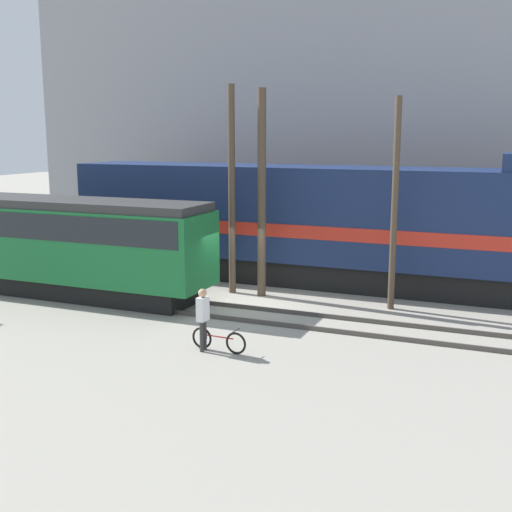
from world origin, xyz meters
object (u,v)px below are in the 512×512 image
object	(u,v)px
person	(203,313)
utility_pole_left	(232,191)
bicycle	(219,340)
streetcar	(67,241)
freight_locomotive	(314,223)
utility_pole_right	(395,205)
utility_pole_center	(262,195)

from	to	relation	value
person	utility_pole_left	xyz separation A→B (m)	(-2.00, 6.27, 2.72)
bicycle	streetcar	bearing A→B (deg)	155.84
person	utility_pole_left	world-z (taller)	utility_pole_left
streetcar	person	size ratio (longest dim) A/B	6.34
freight_locomotive	utility_pole_right	distance (m)	4.59
person	utility_pole_left	bearing A→B (deg)	107.66
streetcar	utility_pole_center	bearing A→B (deg)	22.14
person	utility_pole_center	world-z (taller)	utility_pole_center
person	utility_pole_center	distance (m)	6.85
person	utility_pole_right	xyz separation A→B (m)	(3.90, 6.27, 2.45)
utility_pole_left	freight_locomotive	bearing A→B (deg)	48.94
bicycle	utility_pole_right	distance (m)	7.76
person	utility_pole_left	size ratio (longest dim) A/B	0.23
freight_locomotive	bicycle	world-z (taller)	freight_locomotive
utility_pole_center	freight_locomotive	bearing A→B (deg)	66.76
bicycle	utility_pole_center	world-z (taller)	utility_pole_center
person	utility_pole_center	xyz separation A→B (m)	(-0.82, 6.27, 2.64)
freight_locomotive	bicycle	xyz separation A→B (m)	(0.09, -8.80, -2.11)
freight_locomotive	utility_pole_left	xyz separation A→B (m)	(-2.32, -2.66, 1.36)
utility_pole_left	utility_pole_center	xyz separation A→B (m)	(1.17, 0.00, -0.08)
utility_pole_left	utility_pole_right	distance (m)	5.90
streetcar	utility_pole_center	distance (m)	7.25
utility_pole_center	utility_pole_left	bearing A→B (deg)	180.00
streetcar	bicycle	size ratio (longest dim) A/B	6.62
utility_pole_center	utility_pole_right	size ratio (longest dim) A/B	1.05
freight_locomotive	person	xyz separation A→B (m)	(-0.32, -8.92, -1.35)
person	utility_pole_right	size ratio (longest dim) A/B	0.25
utility_pole_right	utility_pole_left	bearing A→B (deg)	180.00
freight_locomotive	streetcar	distance (m)	9.34
freight_locomotive	bicycle	size ratio (longest dim) A/B	11.88
person	utility_pole_right	bearing A→B (deg)	58.09
person	bicycle	bearing A→B (deg)	17.01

